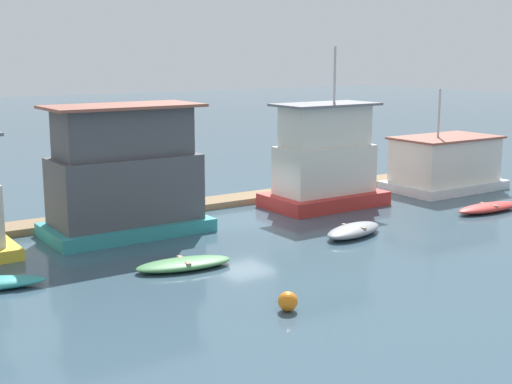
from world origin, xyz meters
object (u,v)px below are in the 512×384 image
object	(u,v)px
dinghy_green	(184,264)
dinghy_grey	(354,230)
mooring_post_far_right	(200,192)
houseboat_teal	(125,177)
mooring_post_centre	(443,163)
houseboat_white	(445,164)
dinghy_red	(488,208)
houseboat_red	(325,162)
buoy_orange	(288,301)

from	to	relation	value
dinghy_green	dinghy_grey	world-z (taller)	dinghy_grey
dinghy_grey	mooring_post_far_right	size ratio (longest dim) A/B	1.70
houseboat_teal	mooring_post_centre	size ratio (longest dim) A/B	3.43
houseboat_white	dinghy_red	size ratio (longest dim) A/B	1.59
dinghy_red	houseboat_red	bearing A→B (deg)	136.33
houseboat_teal	houseboat_red	xyz separation A→B (m)	(10.46, -0.31, -0.24)
houseboat_teal	buoy_orange	xyz separation A→B (m)	(0.18, -11.24, -2.15)
houseboat_teal	mooring_post_far_right	xyz separation A→B (m)	(4.51, 1.70, -1.41)
houseboat_white	mooring_post_centre	size ratio (longest dim) A/B	3.23
houseboat_white	mooring_post_far_right	distance (m)	14.50
dinghy_grey	dinghy_red	distance (m)	8.50
houseboat_teal	houseboat_red	bearing A→B (deg)	-1.71
houseboat_teal	buoy_orange	bearing A→B (deg)	-89.10
dinghy_grey	mooring_post_centre	size ratio (longest dim) A/B	1.78
buoy_orange	dinghy_grey	bearing A→B (deg)	36.62
houseboat_teal	dinghy_red	size ratio (longest dim) A/B	1.69
houseboat_white	dinghy_grey	distance (m)	12.27
mooring_post_far_right	houseboat_red	bearing A→B (deg)	-18.66
houseboat_red	houseboat_white	size ratio (longest dim) A/B	1.23
dinghy_red	mooring_post_centre	distance (m)	9.11
dinghy_grey	buoy_orange	size ratio (longest dim) A/B	5.92
mooring_post_far_right	houseboat_teal	bearing A→B (deg)	-159.36
dinghy_red	buoy_orange	xyz separation A→B (m)	(-16.00, -5.47, 0.10)
buoy_orange	mooring_post_centre	bearing A→B (deg)	31.46
dinghy_red	mooring_post_far_right	xyz separation A→B (m)	(-11.67, 7.47, 0.83)
houseboat_teal	mooring_post_centre	bearing A→B (deg)	4.55
houseboat_white	mooring_post_far_right	size ratio (longest dim) A/B	3.09
houseboat_white	houseboat_teal	bearing A→B (deg)	178.03
buoy_orange	dinghy_red	bearing A→B (deg)	18.86
dinghy_green	mooring_post_far_right	xyz separation A→B (m)	(4.89, 7.50, 0.85)
houseboat_red	dinghy_red	bearing A→B (deg)	-43.67
houseboat_red	dinghy_green	xyz separation A→B (m)	(-10.84, -5.49, -2.02)
dinghy_grey	houseboat_red	bearing A→B (deg)	62.58
houseboat_white	dinghy_red	world-z (taller)	houseboat_white
houseboat_white	dinghy_grey	bearing A→B (deg)	-155.72
dinghy_grey	dinghy_red	xyz separation A→B (m)	(8.50, -0.11, -0.04)
houseboat_teal	mooring_post_centre	xyz separation A→B (m)	(21.33, 1.70, -1.46)
buoy_orange	dinghy_green	bearing A→B (deg)	95.91
houseboat_white	houseboat_red	bearing A→B (deg)	177.70
dinghy_green	buoy_orange	size ratio (longest dim) A/B	6.17
mooring_post_far_right	buoy_orange	size ratio (longest dim) A/B	3.47
houseboat_red	dinghy_grey	xyz separation A→B (m)	(-2.78, -5.36, -1.97)
mooring_post_centre	mooring_post_far_right	bearing A→B (deg)	180.00
dinghy_red	mooring_post_centre	size ratio (longest dim) A/B	2.03
houseboat_red	houseboat_teal	bearing A→B (deg)	178.29
dinghy_green	buoy_orange	world-z (taller)	buoy_orange
dinghy_green	buoy_orange	xyz separation A→B (m)	(0.56, -5.44, 0.12)
houseboat_white	dinghy_red	bearing A→B (deg)	-117.12
dinghy_red	buoy_orange	bearing A→B (deg)	-161.14
houseboat_teal	mooring_post_far_right	world-z (taller)	houseboat_teal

